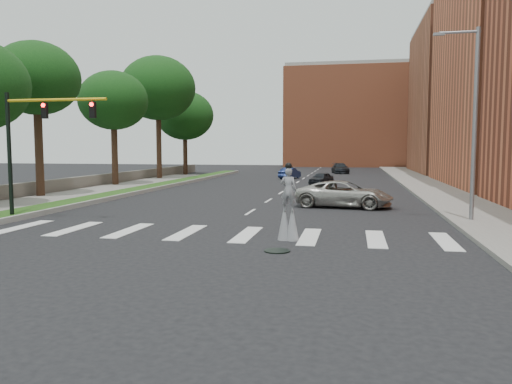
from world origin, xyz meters
name	(u,v)px	position (x,y,z in m)	size (l,w,h in m)	color
ground_plane	(209,238)	(0.00, 0.00, 0.00)	(160.00, 160.00, 0.00)	black
grass_median	(144,189)	(-11.50, 20.00, 0.12)	(2.00, 60.00, 0.25)	#1E4413
median_curb	(156,189)	(-10.45, 20.00, 0.14)	(0.20, 60.00, 0.28)	gray
sidewalk_left	(37,201)	(-14.50, 10.00, 0.09)	(4.00, 60.00, 0.18)	slate
sidewalk_right	(438,189)	(12.50, 25.00, 0.09)	(5.00, 90.00, 0.18)	slate
stone_wall	(95,181)	(-17.00, 22.00, 0.55)	(0.50, 56.00, 1.10)	#5E5851
manhole	(277,251)	(3.00, -2.00, 0.02)	(0.90, 0.90, 0.04)	black
building_far	(478,99)	(22.00, 54.00, 10.00)	(16.00, 22.00, 20.00)	#A95C3E
building_backdrop	(356,118)	(6.00, 78.00, 9.00)	(26.00, 14.00, 18.00)	#CB653F
streetlight	(473,118)	(10.90, 6.00, 4.90)	(2.05, 0.20, 9.00)	slate
traffic_signal	(31,135)	(-9.78, 3.00, 4.15)	(5.30, 0.23, 6.20)	black
stilt_performer	(288,210)	(3.11, 0.14, 1.17)	(0.84, 0.57, 2.98)	#311D13
suv_crossing	(344,194)	(5.03, 11.24, 0.79)	(2.62, 5.68, 1.58)	#B0AEA7
car_near	(321,178)	(2.56, 29.11, 0.59)	(1.40, 3.47, 1.18)	black
car_mid	(290,173)	(-1.48, 37.32, 0.62)	(1.31, 3.76, 1.24)	navy
car_far	(340,168)	(3.82, 50.23, 0.69)	(1.94, 4.78, 1.39)	black
tree_2	(36,79)	(-15.98, 12.61, 8.23)	(5.92, 5.92, 10.81)	#311D13
tree_3	(113,101)	(-15.77, 23.43, 7.71)	(6.21, 6.21, 10.40)	#311D13
tree_4	(158,88)	(-15.38, 33.04, 9.90)	(8.12, 8.12, 13.38)	#311D13
tree_5	(185,116)	(-15.73, 42.77, 7.58)	(7.35, 7.35, 10.72)	#311D13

